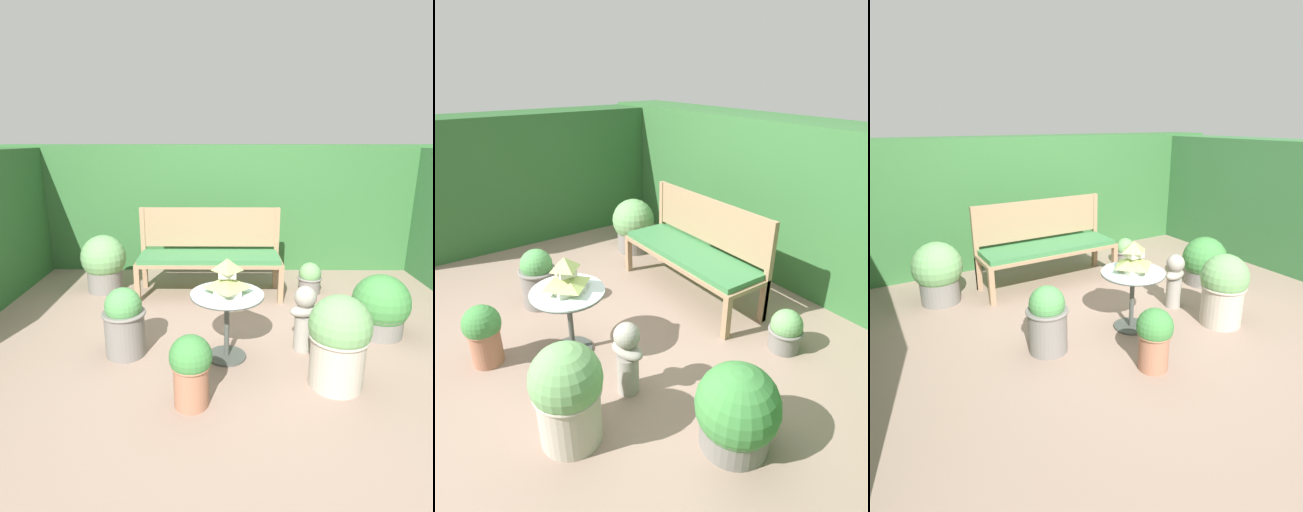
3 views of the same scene
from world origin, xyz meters
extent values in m
plane|color=gray|center=(0.00, 0.00, 0.00)|extent=(30.00, 30.00, 0.00)
cube|color=#336633|center=(0.00, 2.27, 0.86)|extent=(6.40, 0.74, 1.72)
cube|color=#285628|center=(-2.85, 0.15, 0.84)|extent=(0.70, 3.50, 1.69)
cube|color=#937556|center=(-1.06, 0.73, 0.20)|extent=(0.06, 0.06, 0.40)
cube|color=#937556|center=(0.57, 0.73, 0.20)|extent=(0.06, 0.06, 0.40)
cube|color=#937556|center=(-1.06, 1.21, 0.20)|extent=(0.06, 0.06, 0.40)
cube|color=#937556|center=(0.57, 1.21, 0.20)|extent=(0.06, 0.06, 0.40)
cube|color=#937556|center=(-0.25, 0.97, 0.42)|extent=(1.69, 0.54, 0.04)
cube|color=#387542|center=(-0.25, 0.97, 0.47)|extent=(1.62, 0.50, 0.06)
cube|color=#937556|center=(-1.06, 1.22, 0.50)|extent=(0.06, 0.06, 1.01)
cube|color=#937556|center=(0.57, 1.22, 0.50)|extent=(0.06, 0.06, 1.01)
cube|color=#937556|center=(-0.25, 1.22, 0.77)|extent=(1.62, 0.04, 0.48)
cylinder|color=#424742|center=(-0.06, -0.46, 0.01)|extent=(0.33, 0.33, 0.02)
cylinder|color=#424742|center=(-0.06, -0.46, 0.29)|extent=(0.04, 0.04, 0.57)
cylinder|color=silver|center=(-0.06, -0.46, 0.58)|extent=(0.60, 0.60, 0.01)
torus|color=#424742|center=(-0.06, -0.46, 0.57)|extent=(0.61, 0.61, 0.02)
cube|color=silver|center=(-0.06, -0.46, 0.61)|extent=(0.23, 0.23, 0.06)
pyramid|color=#A8BC66|center=(-0.06, -0.46, 0.69)|extent=(0.31, 0.31, 0.09)
cube|color=silver|center=(-0.06, -0.46, 0.76)|extent=(0.14, 0.14, 0.05)
pyramid|color=#A8BC66|center=(-0.06, -0.46, 0.83)|extent=(0.19, 0.19, 0.10)
cylinder|color=gray|center=(0.61, -0.32, 0.16)|extent=(0.16, 0.16, 0.32)
ellipsoid|color=gray|center=(0.61, -0.32, 0.37)|extent=(0.30, 0.22, 0.11)
sphere|color=gray|center=(0.61, -0.32, 0.50)|extent=(0.19, 0.19, 0.19)
cylinder|color=slate|center=(-0.94, -0.42, 0.20)|extent=(0.34, 0.34, 0.40)
torus|color=slate|center=(-0.94, -0.42, 0.38)|extent=(0.38, 0.38, 0.03)
sphere|color=#4C8E4C|center=(-0.94, -0.42, 0.45)|extent=(0.31, 0.31, 0.31)
cylinder|color=slate|center=(0.96, 1.04, 0.10)|extent=(0.26, 0.26, 0.20)
torus|color=slate|center=(0.96, 1.04, 0.19)|extent=(0.29, 0.29, 0.03)
sphere|color=#66995B|center=(0.96, 1.04, 0.24)|extent=(0.27, 0.27, 0.27)
cylinder|color=slate|center=(1.40, -0.01, 0.11)|extent=(0.45, 0.45, 0.22)
torus|color=slate|center=(1.40, -0.01, 0.21)|extent=(0.49, 0.49, 0.03)
sphere|color=#3D7F3D|center=(1.40, -0.01, 0.32)|extent=(0.54, 0.54, 0.54)
cylinder|color=slate|center=(-1.53, 1.10, 0.16)|extent=(0.42, 0.42, 0.33)
torus|color=slate|center=(-1.53, 1.10, 0.32)|extent=(0.46, 0.46, 0.03)
sphere|color=#66995B|center=(-1.53, 1.10, 0.42)|extent=(0.54, 0.54, 0.54)
cylinder|color=#ADA393|center=(0.76, -0.85, 0.20)|extent=(0.40, 0.40, 0.41)
torus|color=#ADA393|center=(0.76, -0.85, 0.40)|extent=(0.44, 0.44, 0.03)
sphere|color=#66995B|center=(0.76, -0.85, 0.49)|extent=(0.46, 0.46, 0.46)
cylinder|color=#9E664C|center=(-0.32, -1.10, 0.16)|extent=(0.25, 0.25, 0.33)
torus|color=#9E664C|center=(-0.32, -1.10, 0.31)|extent=(0.28, 0.28, 0.03)
sphere|color=#3D7F3D|center=(-0.32, -1.10, 0.38)|extent=(0.30, 0.30, 0.30)
camera|label=1|loc=(-0.12, -3.51, 1.81)|focal=28.00mm
camera|label=2|loc=(2.60, -1.50, 2.20)|focal=28.00mm
camera|label=3|loc=(-2.24, -3.23, 1.93)|focal=28.00mm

